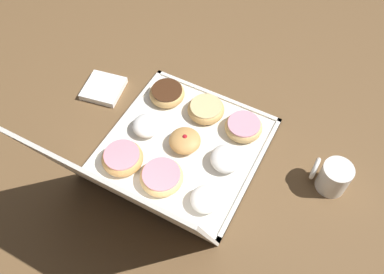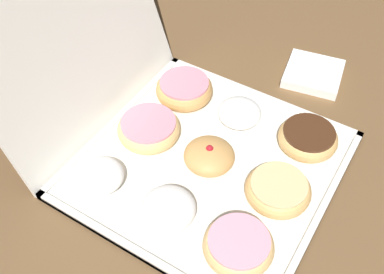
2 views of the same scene
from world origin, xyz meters
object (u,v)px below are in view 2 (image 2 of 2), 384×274
Objects in this scene: pink_frosted_donut_0 at (238,245)px; powdered_filled_donut_3 at (166,207)px; chocolate_frosted_donut_2 at (308,138)px; donut_box at (209,165)px; jelly_filled_donut_4 at (211,155)px; powdered_filled_donut_6 at (100,176)px; glazed_ring_donut_1 at (277,191)px; pink_frosted_donut_7 at (150,127)px; powdered_filled_donut_5 at (240,113)px; pink_frosted_donut_8 at (184,89)px; napkin_stack at (313,74)px.

powdered_filled_donut_3 reaches higher than pink_frosted_donut_0.
chocolate_frosted_donut_2 is at bearing -27.12° from powdered_filled_donut_3.
jelly_filled_donut_4 is at bearing -41.44° from donut_box.
powdered_filled_donut_6 is (-0.14, 0.14, 0.03)m from donut_box.
glazed_ring_donut_1 is 0.94× the size of pink_frosted_donut_7.
powdered_filled_donut_3 is (-0.13, 0.14, 0.00)m from glazed_ring_donut_1.
chocolate_frosted_donut_2 reaches higher than glazed_ring_donut_1.
powdered_filled_donut_3 is 0.26m from powdered_filled_donut_5.
jelly_filled_donut_4 is at bearing -176.69° from powdered_filled_donut_5.
pink_frosted_donut_0 is 0.12m from glazed_ring_donut_1.
powdered_filled_donut_6 is at bearing 91.79° from pink_frosted_donut_0.
jelly_filled_donut_4 reaches higher than powdered_filled_donut_3.
powdered_filled_donut_3 is (-0.13, 0.00, 0.03)m from donut_box.
pink_frosted_donut_8 is at bearing 63.88° from glazed_ring_donut_1.
powdered_filled_donut_6 is 0.51m from napkin_stack.
donut_box is at bearing -133.61° from pink_frosted_donut_8.
pink_frosted_donut_0 is 1.00× the size of chocolate_frosted_donut_2.
glazed_ring_donut_1 is at bearing -168.87° from napkin_stack.
chocolate_frosted_donut_2 is 0.29m from pink_frosted_donut_7.
donut_box is 0.18m from pink_frosted_donut_0.
powdered_filled_donut_6 is at bearing 178.99° from pink_frosted_donut_8.
pink_frosted_donut_8 is (0.25, 0.26, 0.00)m from pink_frosted_donut_0.
glazed_ring_donut_1 is (-0.00, -0.13, 0.02)m from donut_box.
jelly_filled_donut_4 reaches higher than pink_frosted_donut_8.
jelly_filled_donut_4 reaches higher than chocolate_frosted_donut_2.
pink_frosted_donut_7 is at bearing 89.37° from jelly_filled_donut_4.
napkin_stack is (0.46, -0.07, -0.02)m from powdered_filled_donut_3.
napkin_stack is at bearing -43.75° from pink_frosted_donut_8.
jelly_filled_donut_4 is (0.00, -0.00, 0.03)m from donut_box.
pink_frosted_donut_7 is 1.01× the size of napkin_stack.
pink_frosted_donut_0 is at bearing -88.21° from powdered_filled_donut_6.
powdered_filled_donut_5 is at bearing 27.46° from pink_frosted_donut_0.
powdered_filled_donut_6 reaches higher than pink_frosted_donut_8.
donut_box is at bearing 135.66° from chocolate_frosted_donut_2.
powdered_filled_donut_5 reaches higher than pink_frosted_donut_7.
jelly_filled_donut_4 is (-0.13, 0.13, 0.00)m from chocolate_frosted_donut_2.
pink_frosted_donut_7 is at bearing -2.10° from powdered_filled_donut_6.
pink_frosted_donut_8 is at bearing 46.39° from donut_box.
powdered_filled_donut_3 is 0.29m from pink_frosted_donut_8.
glazed_ring_donut_1 is at bearing -93.01° from jelly_filled_donut_4.
powdered_filled_donut_5 is 0.72× the size of napkin_stack.
pink_frosted_donut_0 is 0.36m from pink_frosted_donut_8.
pink_frosted_donut_7 is at bearing 148.95° from napkin_stack.
jelly_filled_donut_4 is (0.13, -0.01, -0.00)m from powdered_filled_donut_3.
pink_frosted_donut_8 is (-0.01, 0.26, 0.00)m from chocolate_frosted_donut_2.
jelly_filled_donut_4 reaches higher than powdered_filled_donut_6.
powdered_filled_donut_5 is 0.29m from powdered_filled_donut_6.
donut_box is 0.03m from jelly_filled_donut_4.
pink_frosted_donut_0 is at bearing 176.47° from glazed_ring_donut_1.
powdered_filled_donut_3 is 0.13m from jelly_filled_donut_4.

